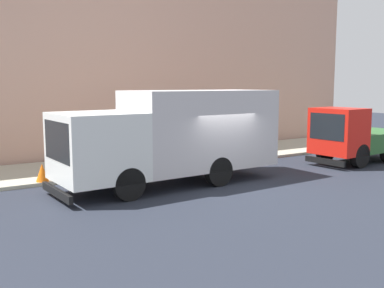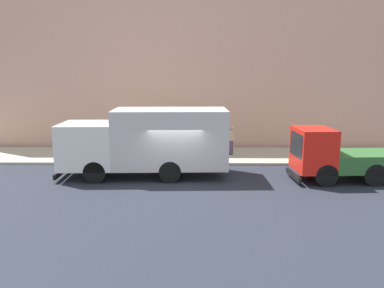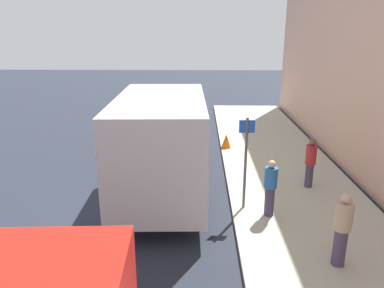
{
  "view_description": "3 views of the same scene",
  "coord_description": "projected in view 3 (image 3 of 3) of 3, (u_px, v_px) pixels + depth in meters",
  "views": [
    {
      "loc": [
        -12.73,
        9.46,
        3.54
      ],
      "look_at": [
        1.72,
        0.1,
        1.24
      ],
      "focal_mm": 42.3,
      "sensor_mm": 36.0,
      "label": 1
    },
    {
      "loc": [
        -16.82,
        -0.95,
        5.05
      ],
      "look_at": [
        1.03,
        -0.73,
        1.58
      ],
      "focal_mm": 34.59,
      "sensor_mm": 36.0,
      "label": 2
    },
    {
      "loc": [
        2.04,
        -10.09,
        5.17
      ],
      "look_at": [
        1.78,
        1.49,
        1.53
      ],
      "focal_mm": 33.92,
      "sensor_mm": 36.0,
      "label": 3
    }
  ],
  "objects": [
    {
      "name": "pedestrian_third",
      "position": [
        342.0,
        228.0,
        7.9
      ],
      "size": [
        0.5,
        0.5,
        1.74
      ],
      "rotation": [
        0.0,
        0.0,
        1.96
      ],
      "color": "#4A3B57",
      "rests_on": "sidewalk"
    },
    {
      "name": "large_utility_truck",
      "position": [
        164.0,
        137.0,
        12.01
      ],
      "size": [
        2.84,
        8.19,
        3.31
      ],
      "rotation": [
        0.0,
        0.0,
        0.03
      ],
      "color": "white",
      "rests_on": "ground"
    },
    {
      "name": "pedestrian_walking",
      "position": [
        310.0,
        162.0,
        11.98
      ],
      "size": [
        0.35,
        0.35,
        1.67
      ],
      "rotation": [
        0.0,
        0.0,
        1.56
      ],
      "color": "#413754",
      "rests_on": "sidewalk"
    },
    {
      "name": "sidewalk",
      "position": [
        302.0,
        205.0,
        11.09
      ],
      "size": [
        4.35,
        30.0,
        0.13
      ],
      "primitive_type": "cube",
      "color": "#AFAB95",
      "rests_on": "ground"
    },
    {
      "name": "street_sign_post",
      "position": [
        246.0,
        156.0,
        10.33
      ],
      "size": [
        0.44,
        0.08,
        2.73
      ],
      "color": "#4C5156",
      "rests_on": "sidewalk"
    },
    {
      "name": "traffic_cone_orange",
      "position": [
        226.0,
        141.0,
        16.17
      ],
      "size": [
        0.44,
        0.44,
        0.63
      ],
      "primitive_type": "cone",
      "color": "orange",
      "rests_on": "sidewalk"
    },
    {
      "name": "pedestrian_standing",
      "position": [
        270.0,
        187.0,
        10.09
      ],
      "size": [
        0.37,
        0.37,
        1.65
      ],
      "rotation": [
        0.0,
        0.0,
        1.61
      ],
      "color": "#3D3651",
      "rests_on": "sidewalk"
    },
    {
      "name": "ground",
      "position": [
        134.0,
        205.0,
        11.22
      ],
      "size": [
        80.0,
        80.0,
        0.0
      ],
      "primitive_type": "plane",
      "color": "#242934"
    }
  ]
}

